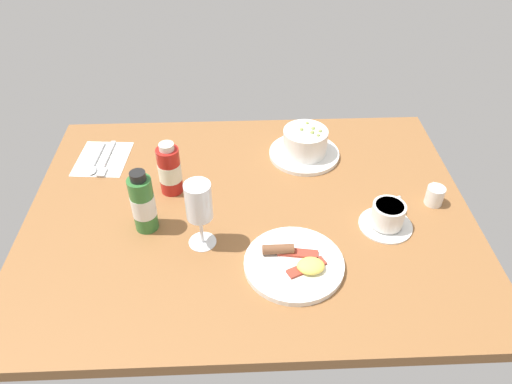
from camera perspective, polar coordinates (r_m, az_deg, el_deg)
ground_plane at (r=122.74cm, az=-0.76°, el=-2.64°), size 110.00×84.00×3.00cm
porridge_bowl at (r=138.24cm, az=5.73°, el=5.59°), size 19.84×19.84×9.01cm
cutlery_setting at (r=144.60cm, az=-17.53°, el=3.67°), size 15.21×17.79×0.90cm
coffee_cup at (r=119.73cm, az=15.11°, el=-2.75°), size 12.79×12.79×6.51cm
creamer_jug at (r=130.06cm, az=20.14°, el=-0.35°), size 4.45×5.37×5.46cm
wine_glass at (r=106.34cm, az=-6.69°, el=-1.42°), size 6.43×6.43×17.16cm
sauce_bottle_green at (r=115.30cm, az=-13.05°, el=-1.30°), size 5.61×5.61×16.41cm
sauce_bottle_red at (r=125.37cm, az=-10.04°, el=2.56°), size 5.84×5.84×14.52cm
breakfast_plate at (r=108.35cm, az=4.57°, el=-8.31°), size 22.06×22.06×3.70cm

